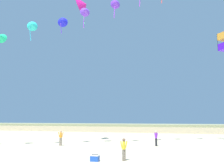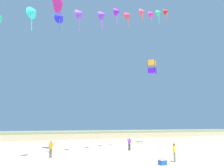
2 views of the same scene
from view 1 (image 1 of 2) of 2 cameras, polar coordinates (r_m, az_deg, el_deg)
name	(u,v)px [view 1 (image 1 of 2)]	position (r m, az deg, el deg)	size (l,w,h in m)	color
dune_ridge	(145,128)	(54.73, 7.89, -10.39)	(120.00, 11.75, 1.64)	#BFAE8B
person_near_left	(124,148)	(16.85, 2.87, -15.07)	(0.47, 0.36, 1.50)	#726656
person_near_right	(61,137)	(26.55, -12.23, -12.29)	(0.55, 0.28, 1.61)	#726656
person_mid_center	(156,137)	(25.94, 10.55, -12.48)	(0.45, 0.43, 1.57)	black
kite_banner_string	(114,3)	(28.94, 0.59, 19.01)	(34.79, 16.34, 24.17)	#51D83C
large_kite_low_lead	(224,42)	(34.01, 25.40, 9.18)	(1.65, 1.65, 2.27)	#4B16EB
large_kite_mid_trail	(83,5)	(32.17, -6.93, 18.27)	(1.76, 2.72, 3.86)	#E41B8D
beach_cooler	(95,158)	(16.75, -4.14, -17.36)	(0.58, 0.41, 0.46)	blue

